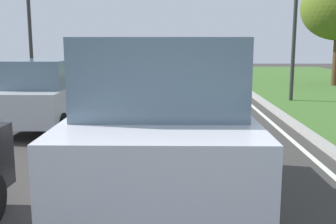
{
  "coord_description": "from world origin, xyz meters",
  "views": [
    {
      "loc": [
        0.95,
        3.17,
        2.25
      ],
      "look_at": [
        0.82,
        9.08,
        1.2
      ],
      "focal_mm": 43.07,
      "sensor_mm": 36.0,
      "label": 1
    }
  ],
  "objects_px": {
    "car_hatchback_far": "(44,94)",
    "traffic_light_near_right": "(297,2)",
    "car_suv_ahead": "(163,125)",
    "traffic_light_overhead_left": "(27,4)"
  },
  "relations": [
    {
      "from": "car_hatchback_far",
      "to": "traffic_light_near_right",
      "type": "relative_size",
      "value": 0.7
    },
    {
      "from": "car_hatchback_far",
      "to": "car_suv_ahead",
      "type": "bearing_deg",
      "value": -57.23
    },
    {
      "from": "traffic_light_overhead_left",
      "to": "car_hatchback_far",
      "type": "bearing_deg",
      "value": -67.29
    },
    {
      "from": "traffic_light_near_right",
      "to": "traffic_light_overhead_left",
      "type": "distance_m",
      "value": 10.03
    },
    {
      "from": "traffic_light_near_right",
      "to": "traffic_light_overhead_left",
      "type": "height_order",
      "value": "traffic_light_overhead_left"
    },
    {
      "from": "car_hatchback_far",
      "to": "traffic_light_near_right",
      "type": "xyz_separation_m",
      "value": [
        7.7,
        4.57,
        2.73
      ]
    },
    {
      "from": "car_suv_ahead",
      "to": "traffic_light_overhead_left",
      "type": "xyz_separation_m",
      "value": [
        -5.55,
        10.66,
        2.47
      ]
    },
    {
      "from": "car_suv_ahead",
      "to": "car_hatchback_far",
      "type": "xyz_separation_m",
      "value": [
        -3.27,
        5.2,
        -0.28
      ]
    },
    {
      "from": "car_suv_ahead",
      "to": "car_hatchback_far",
      "type": "distance_m",
      "value": 6.15
    },
    {
      "from": "traffic_light_near_right",
      "to": "car_hatchback_far",
      "type": "bearing_deg",
      "value": -149.33
    }
  ]
}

